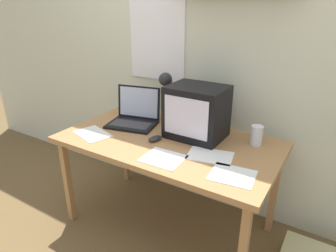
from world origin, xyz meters
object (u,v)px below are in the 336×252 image
Objects in this scene: corner_desk at (168,148)px; loose_paper_near_laptop at (163,158)px; loose_paper_near_monitor at (210,156)px; open_notebook at (93,134)px; printed_handout at (232,175)px; laptop at (135,115)px; juice_glass at (256,136)px; computer_mouse at (155,139)px; crt_monitor at (197,112)px; desk_lamp at (166,87)px.

corner_desk is 5.93× the size of loose_paper_near_laptop.
loose_paper_near_monitor is 0.28m from loose_paper_near_laptop.
printed_handout is at bearing -0.21° from open_notebook.
laptop is 0.62m from loose_paper_near_laptop.
laptop is (-0.38, 0.13, 0.13)m from corner_desk.
computer_mouse is (-0.59, -0.30, -0.04)m from juice_glass.
loose_paper_near_monitor reaches higher than corner_desk.
laptop reaches higher than loose_paper_near_monitor.
printed_handout is at bearing -41.35° from crt_monitor.
juice_glass is at bearing -5.52° from laptop.
desk_lamp is at bearing 120.01° from loose_paper_near_laptop.
crt_monitor is at bearing -167.21° from juice_glass.
crt_monitor is (0.13, 0.15, 0.24)m from corner_desk.
corner_desk is at bearing -50.93° from desk_lamp.
loose_paper_near_laptop is at bearing -64.32° from corner_desk.
crt_monitor is at bearing -9.96° from laptop.
laptop is 3.13× the size of juice_glass.
crt_monitor is at bearing 138.24° from printed_handout.
crt_monitor reaches higher than loose_paper_near_laptop.
desk_lamp is at bearing 16.17° from laptop.
corner_desk is 0.57m from printed_handout.
laptop reaches higher than loose_paper_near_laptop.
computer_mouse is at bearing -132.69° from crt_monitor.
corner_desk is at bearing 41.87° from computer_mouse.
corner_desk is 4.85× the size of loose_paper_near_monitor.
corner_desk is 0.46m from desk_lamp.
crt_monitor is 1.49× the size of printed_handout.
open_notebook is 0.62m from loose_paper_near_laptop.
desk_lamp reaches higher than laptop.
loose_paper_near_monitor is (0.50, -0.31, -0.29)m from desk_lamp.
corner_desk is 3.86× the size of crt_monitor.
laptop is at bearing -172.87° from juice_glass.
laptop is 0.36m from open_notebook.
laptop reaches higher than juice_glass.
crt_monitor is at bearing 49.12° from corner_desk.
corner_desk is at bearing 169.28° from loose_paper_near_monitor.
crt_monitor is at bearing 87.51° from loose_paper_near_laptop.
computer_mouse is 0.38× the size of open_notebook.
printed_handout is (0.91, -0.33, -0.07)m from laptop.
computer_mouse is 0.40m from loose_paper_near_monitor.
loose_paper_near_laptop is (-0.41, -0.04, 0.00)m from printed_handout.
open_notebook and loose_paper_near_laptop have the same top height.
crt_monitor is 0.96× the size of desk_lamp.
juice_glass reaches higher than corner_desk.
open_notebook is at bearing 179.79° from printed_handout.
corner_desk is 11.41× the size of juice_glass.
laptop is at bearing 69.30° from open_notebook.
crt_monitor is 1.23× the size of open_notebook.
loose_paper_near_monitor is (0.20, -0.22, -0.17)m from crt_monitor.
laptop is 0.37m from computer_mouse.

